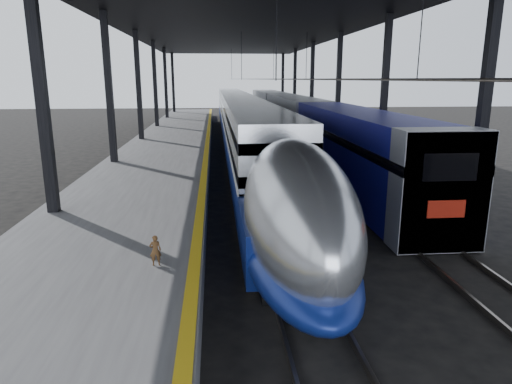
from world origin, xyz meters
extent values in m
plane|color=black|center=(0.00, 0.00, 0.00)|extent=(160.00, 160.00, 0.00)
cube|color=#4C4C4F|center=(-3.50, 20.00, 0.50)|extent=(6.00, 80.00, 1.00)
cube|color=gold|center=(-0.70, 20.00, 1.00)|extent=(0.30, 80.00, 0.01)
cube|color=slate|center=(1.28, 20.00, 0.08)|extent=(0.08, 80.00, 0.16)
cube|color=slate|center=(2.72, 20.00, 0.08)|extent=(0.08, 80.00, 0.16)
cube|color=slate|center=(6.28, 20.00, 0.08)|extent=(0.08, 80.00, 0.16)
cube|color=slate|center=(7.72, 20.00, 0.08)|extent=(0.08, 80.00, 0.16)
cube|color=black|center=(-5.80, 5.00, 4.50)|extent=(0.35, 0.35, 9.00)
cube|color=black|center=(9.60, 5.00, 4.50)|extent=(0.35, 0.35, 9.00)
cube|color=black|center=(-5.80, 15.00, 4.50)|extent=(0.35, 0.35, 9.00)
cube|color=black|center=(9.60, 15.00, 4.50)|extent=(0.35, 0.35, 9.00)
cube|color=black|center=(-5.80, 25.00, 4.50)|extent=(0.35, 0.35, 9.00)
cube|color=black|center=(9.60, 25.00, 4.50)|extent=(0.35, 0.35, 9.00)
cube|color=black|center=(-5.80, 35.00, 4.50)|extent=(0.35, 0.35, 9.00)
cube|color=black|center=(9.60, 35.00, 4.50)|extent=(0.35, 0.35, 9.00)
cube|color=black|center=(-5.80, 45.00, 4.50)|extent=(0.35, 0.35, 9.00)
cube|color=black|center=(9.60, 45.00, 4.50)|extent=(0.35, 0.35, 9.00)
cube|color=black|center=(-5.80, 55.00, 4.50)|extent=(0.35, 0.35, 9.00)
cube|color=black|center=(9.60, 55.00, 4.50)|extent=(0.35, 0.35, 9.00)
cube|color=black|center=(1.90, 20.00, 9.25)|extent=(18.00, 75.00, 0.45)
cylinder|color=slate|center=(2.00, 20.00, 5.50)|extent=(0.03, 74.00, 0.03)
cylinder|color=slate|center=(7.00, 20.00, 5.50)|extent=(0.03, 74.00, 0.03)
cube|color=silver|center=(2.00, 32.14, 2.19)|extent=(2.76, 57.00, 3.81)
cube|color=navy|center=(2.00, 30.64, 1.00)|extent=(2.84, 62.00, 1.47)
cube|color=silver|center=(2.00, 32.14, 1.76)|extent=(2.85, 57.00, 0.10)
cube|color=black|center=(2.00, 32.14, 3.28)|extent=(2.80, 57.00, 0.40)
cube|color=black|center=(2.00, 32.14, 2.19)|extent=(2.80, 57.00, 0.40)
ellipsoid|color=silver|center=(2.00, 0.64, 2.05)|extent=(2.76, 8.40, 3.81)
ellipsoid|color=navy|center=(2.00, 0.64, 0.95)|extent=(2.84, 8.40, 1.62)
ellipsoid|color=black|center=(2.00, -1.96, 2.81)|extent=(1.43, 2.20, 0.86)
cube|color=black|center=(2.00, 0.64, 0.20)|extent=(2.09, 2.60, 0.40)
cube|color=black|center=(2.00, 22.64, 0.20)|extent=(2.09, 2.60, 0.40)
cube|color=navy|center=(7.00, 11.14, 2.04)|extent=(2.85, 18.00, 3.87)
cube|color=gray|center=(7.00, 2.74, 2.04)|extent=(2.90, 1.20, 3.92)
cube|color=black|center=(7.00, 2.12, 2.90)|extent=(1.73, 0.06, 0.86)
cube|color=maroon|center=(7.00, 2.12, 1.58)|extent=(1.22, 0.06, 0.56)
cube|color=gray|center=(7.00, 30.14, 2.04)|extent=(2.85, 18.00, 3.87)
cube|color=gray|center=(7.00, 49.14, 2.04)|extent=(2.85, 18.00, 3.87)
cube|color=black|center=(7.00, 5.14, 0.18)|extent=(2.24, 2.40, 0.36)
cube|color=black|center=(7.00, 27.14, 0.18)|extent=(2.24, 2.40, 0.36)
imported|color=#52351B|center=(-1.65, -0.17, 1.39)|extent=(0.31, 0.23, 0.78)
camera|label=1|loc=(-0.11, -10.93, 5.51)|focal=32.00mm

